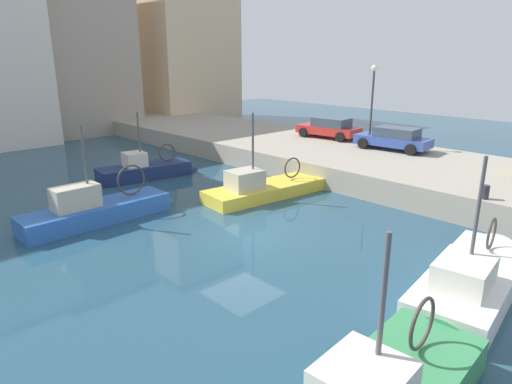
{
  "coord_description": "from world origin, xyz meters",
  "views": [
    {
      "loc": [
        -10.71,
        -12.0,
        6.59
      ],
      "look_at": [
        1.52,
        0.83,
        1.2
      ],
      "focal_mm": 31.71,
      "sensor_mm": 36.0,
      "label": 1
    }
  ],
  "objects_px": {
    "fishing_boat_yellow": "(271,192)",
    "parked_car_blue": "(394,138)",
    "fishing_boat_blue": "(104,217)",
    "mooring_bollard_north": "(485,192)",
    "fishing_boat_white": "(474,286)",
    "quay_streetlamp": "(373,93)",
    "parked_car_red": "(329,128)",
    "fishing_boat_navy": "(150,175)"
  },
  "relations": [
    {
      "from": "fishing_boat_yellow",
      "to": "parked_car_blue",
      "type": "relative_size",
      "value": 1.61
    },
    {
      "from": "fishing_boat_navy",
      "to": "quay_streetlamp",
      "type": "xyz_separation_m",
      "value": [
        11.05,
        -7.0,
        4.35
      ]
    },
    {
      "from": "fishing_boat_white",
      "to": "fishing_boat_yellow",
      "type": "distance_m",
      "value": 10.93
    },
    {
      "from": "parked_car_red",
      "to": "fishing_boat_white",
      "type": "bearing_deg",
      "value": -129.11
    },
    {
      "from": "mooring_bollard_north",
      "to": "fishing_boat_navy",
      "type": "bearing_deg",
      "value": 108.76
    },
    {
      "from": "fishing_boat_navy",
      "to": "parked_car_red",
      "type": "relative_size",
      "value": 1.37
    },
    {
      "from": "fishing_boat_navy",
      "to": "mooring_bollard_north",
      "type": "xyz_separation_m",
      "value": [
        5.4,
        -15.9,
        1.37
      ]
    },
    {
      "from": "fishing_boat_blue",
      "to": "parked_car_blue",
      "type": "distance_m",
      "value": 16.92
    },
    {
      "from": "fishing_boat_white",
      "to": "fishing_boat_yellow",
      "type": "bearing_deg",
      "value": 77.45
    },
    {
      "from": "parked_car_blue",
      "to": "fishing_boat_navy",
      "type": "bearing_deg",
      "value": 143.35
    },
    {
      "from": "parked_car_blue",
      "to": "mooring_bollard_north",
      "type": "relative_size",
      "value": 8.08
    },
    {
      "from": "parked_car_blue",
      "to": "mooring_bollard_north",
      "type": "distance_m",
      "value": 9.55
    },
    {
      "from": "fishing_boat_white",
      "to": "fishing_boat_navy",
      "type": "distance_m",
      "value": 17.74
    },
    {
      "from": "parked_car_red",
      "to": "parked_car_blue",
      "type": "height_order",
      "value": "parked_car_red"
    },
    {
      "from": "fishing_boat_white",
      "to": "parked_car_blue",
      "type": "height_order",
      "value": "fishing_boat_white"
    },
    {
      "from": "fishing_boat_blue",
      "to": "parked_car_red",
      "type": "distance_m",
      "value": 17.03
    },
    {
      "from": "fishing_boat_blue",
      "to": "parked_car_red",
      "type": "height_order",
      "value": "fishing_boat_blue"
    },
    {
      "from": "parked_car_red",
      "to": "quay_streetlamp",
      "type": "bearing_deg",
      "value": -102.17
    },
    {
      "from": "mooring_bollard_north",
      "to": "quay_streetlamp",
      "type": "xyz_separation_m",
      "value": [
        5.65,
        8.91,
        2.98
      ]
    },
    {
      "from": "fishing_boat_blue",
      "to": "mooring_bollard_north",
      "type": "xyz_separation_m",
      "value": [
        10.45,
        -11.19,
        1.34
      ]
    },
    {
      "from": "fishing_boat_white",
      "to": "fishing_boat_navy",
      "type": "bearing_deg",
      "value": 90.46
    },
    {
      "from": "fishing_boat_white",
      "to": "fishing_boat_navy",
      "type": "xyz_separation_m",
      "value": [
        -0.14,
        17.74,
        -0.0
      ]
    },
    {
      "from": "fishing_boat_blue",
      "to": "fishing_boat_navy",
      "type": "height_order",
      "value": "fishing_boat_blue"
    },
    {
      "from": "parked_car_blue",
      "to": "parked_car_red",
      "type": "bearing_deg",
      "value": 84.69
    },
    {
      "from": "fishing_boat_white",
      "to": "mooring_bollard_north",
      "type": "height_order",
      "value": "fishing_boat_white"
    },
    {
      "from": "parked_car_blue",
      "to": "quay_streetlamp",
      "type": "xyz_separation_m",
      "value": [
        -0.31,
        1.46,
        2.56
      ]
    },
    {
      "from": "fishing_boat_blue",
      "to": "quay_streetlamp",
      "type": "distance_m",
      "value": 16.82
    },
    {
      "from": "fishing_boat_blue",
      "to": "fishing_boat_yellow",
      "type": "bearing_deg",
      "value": -17.27
    },
    {
      "from": "fishing_boat_white",
      "to": "parked_car_red",
      "type": "height_order",
      "value": "fishing_boat_white"
    },
    {
      "from": "fishing_boat_navy",
      "to": "parked_car_red",
      "type": "distance_m",
      "value": 12.43
    },
    {
      "from": "fishing_boat_blue",
      "to": "quay_streetlamp",
      "type": "relative_size",
      "value": 1.42
    },
    {
      "from": "parked_car_blue",
      "to": "fishing_boat_yellow",
      "type": "bearing_deg",
      "value": 171.08
    },
    {
      "from": "quay_streetlamp",
      "to": "parked_car_blue",
      "type": "bearing_deg",
      "value": -78.0
    },
    {
      "from": "fishing_boat_blue",
      "to": "fishing_boat_navy",
      "type": "distance_m",
      "value": 6.91
    },
    {
      "from": "fishing_boat_navy",
      "to": "quay_streetlamp",
      "type": "relative_size",
      "value": 1.24
    },
    {
      "from": "fishing_boat_yellow",
      "to": "mooring_bollard_north",
      "type": "distance_m",
      "value": 9.39
    },
    {
      "from": "mooring_bollard_north",
      "to": "quay_streetlamp",
      "type": "height_order",
      "value": "quay_streetlamp"
    },
    {
      "from": "fishing_boat_white",
      "to": "fishing_boat_blue",
      "type": "xyz_separation_m",
      "value": [
        -5.19,
        13.02,
        0.03
      ]
    },
    {
      "from": "fishing_boat_white",
      "to": "quay_streetlamp",
      "type": "bearing_deg",
      "value": 44.56
    },
    {
      "from": "fishing_boat_yellow",
      "to": "mooring_bollard_north",
      "type": "height_order",
      "value": "fishing_boat_yellow"
    },
    {
      "from": "fishing_boat_yellow",
      "to": "fishing_boat_navy",
      "type": "relative_size",
      "value": 1.19
    },
    {
      "from": "fishing_boat_white",
      "to": "quay_streetlamp",
      "type": "xyz_separation_m",
      "value": [
        10.91,
        10.74,
        4.35
      ]
    }
  ]
}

